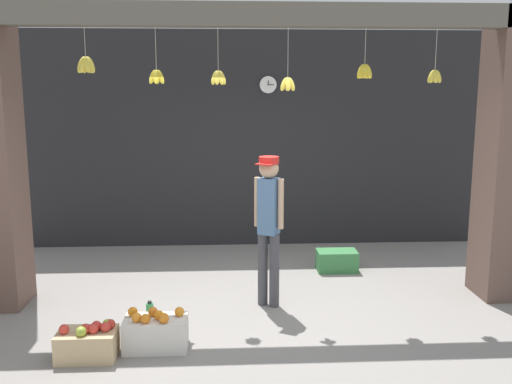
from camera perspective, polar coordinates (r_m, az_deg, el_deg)
name	(u,v)px	position (r m, az deg, el deg)	size (l,w,h in m)	color
ground_plane	(258,309)	(6.39, 0.19, -11.58)	(60.00, 60.00, 0.00)	gray
shop_back_wall	(248,140)	(8.67, -0.82, 5.24)	(7.15, 0.12, 3.24)	#232326
storefront_awning	(257,19)	(6.10, 0.10, 16.96)	(5.25, 0.27, 0.90)	#5B564C
shopkeeper	(269,219)	(6.20, 1.28, -2.72)	(0.31, 0.31, 1.67)	#424247
fruit_crate_oranges	(156,332)	(5.51, -10.00, -13.61)	(0.58, 0.34, 0.38)	silver
fruit_crate_apples	(88,343)	(5.47, -16.46, -14.26)	(0.52, 0.33, 0.34)	tan
produce_box_green	(337,261)	(7.69, 8.08, -6.81)	(0.52, 0.33, 0.27)	#387A42
water_bottle	(150,314)	(6.05, -10.56, -11.88)	(0.07, 0.07, 0.25)	#38934C
wall_clock	(268,85)	(8.58, 1.22, 10.68)	(0.27, 0.03, 0.27)	black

